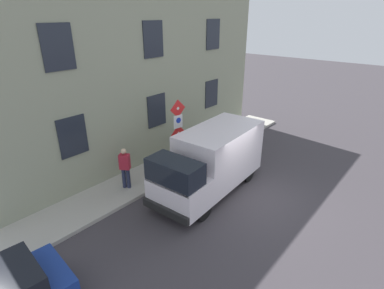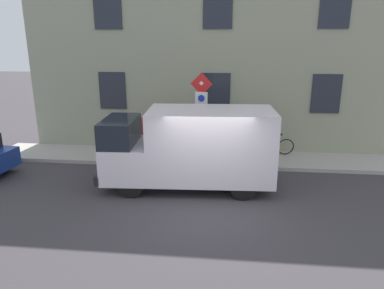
{
  "view_description": "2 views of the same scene",
  "coord_description": "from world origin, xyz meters",
  "px_view_note": "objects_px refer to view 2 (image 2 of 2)",
  "views": [
    {
      "loc": [
        -5.18,
        9.24,
        6.68
      ],
      "look_at": [
        2.96,
        -0.32,
        1.21
      ],
      "focal_mm": 28.36,
      "sensor_mm": 36.0,
      "label": 1
    },
    {
      "loc": [
        -9.39,
        -0.54,
        4.55
      ],
      "look_at": [
        1.97,
        0.66,
        1.17
      ],
      "focal_mm": 33.56,
      "sensor_mm": 36.0,
      "label": 2
    }
  ],
  "objects_px": {
    "bicycle_orange": "(272,146)",
    "bicycle_purple": "(248,145)",
    "delivery_van": "(191,147)",
    "litter_bin": "(236,151)",
    "pedestrian": "(141,132)",
    "sign_post_stacked": "(201,108)"
  },
  "relations": [
    {
      "from": "bicycle_orange",
      "to": "bicycle_purple",
      "type": "distance_m",
      "value": 0.95
    },
    {
      "from": "delivery_van",
      "to": "bicycle_orange",
      "type": "bearing_deg",
      "value": -135.49
    },
    {
      "from": "sign_post_stacked",
      "to": "delivery_van",
      "type": "bearing_deg",
      "value": 175.53
    },
    {
      "from": "sign_post_stacked",
      "to": "delivery_van",
      "type": "height_order",
      "value": "sign_post_stacked"
    },
    {
      "from": "bicycle_purple",
      "to": "delivery_van",
      "type": "bearing_deg",
      "value": 62.3
    },
    {
      "from": "bicycle_orange",
      "to": "litter_bin",
      "type": "bearing_deg",
      "value": 29.12
    },
    {
      "from": "pedestrian",
      "to": "litter_bin",
      "type": "height_order",
      "value": "pedestrian"
    },
    {
      "from": "pedestrian",
      "to": "litter_bin",
      "type": "bearing_deg",
      "value": 137.76
    },
    {
      "from": "delivery_van",
      "to": "bicycle_orange",
      "type": "distance_m",
      "value": 4.31
    },
    {
      "from": "bicycle_purple",
      "to": "bicycle_orange",
      "type": "bearing_deg",
      "value": -176.47
    },
    {
      "from": "bicycle_orange",
      "to": "pedestrian",
      "type": "relative_size",
      "value": 0.99
    },
    {
      "from": "delivery_van",
      "to": "litter_bin",
      "type": "height_order",
      "value": "delivery_van"
    },
    {
      "from": "sign_post_stacked",
      "to": "pedestrian",
      "type": "relative_size",
      "value": 1.85
    },
    {
      "from": "bicycle_orange",
      "to": "bicycle_purple",
      "type": "height_order",
      "value": "same"
    },
    {
      "from": "sign_post_stacked",
      "to": "litter_bin",
      "type": "height_order",
      "value": "sign_post_stacked"
    },
    {
      "from": "bicycle_orange",
      "to": "pedestrian",
      "type": "xyz_separation_m",
      "value": [
        -0.56,
        5.1,
        0.56
      ]
    },
    {
      "from": "sign_post_stacked",
      "to": "litter_bin",
      "type": "distance_m",
      "value": 2.06
    },
    {
      "from": "bicycle_purple",
      "to": "litter_bin",
      "type": "relative_size",
      "value": 1.91
    },
    {
      "from": "sign_post_stacked",
      "to": "bicycle_orange",
      "type": "xyz_separation_m",
      "value": [
        1.23,
        -2.7,
        -1.69
      ]
    },
    {
      "from": "pedestrian",
      "to": "litter_bin",
      "type": "relative_size",
      "value": 1.91
    },
    {
      "from": "delivery_van",
      "to": "bicycle_purple",
      "type": "xyz_separation_m",
      "value": [
        3.13,
        -1.9,
        -0.82
      ]
    },
    {
      "from": "delivery_van",
      "to": "pedestrian",
      "type": "distance_m",
      "value": 3.42
    }
  ]
}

